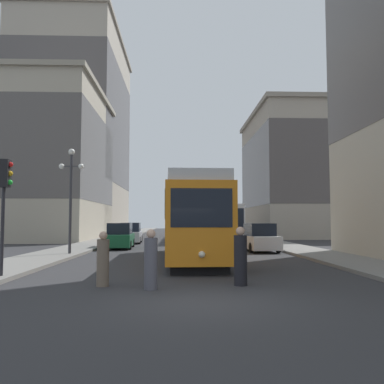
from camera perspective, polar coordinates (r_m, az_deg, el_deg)
ground_plane at (r=10.34m, az=1.23°, el=-15.02°), size 200.00×200.00×0.00m
sidewalk_left at (r=50.65m, az=-9.97°, el=-6.10°), size 3.03×120.00×0.15m
sidewalk_right at (r=50.82m, az=7.27°, el=-6.12°), size 3.03×120.00×0.15m
streetcar at (r=21.26m, az=-0.19°, el=-3.67°), size 2.99×13.35×3.89m
transit_bus at (r=41.35m, az=4.21°, el=-4.04°), size 2.66×12.00×3.45m
parked_car_left_near at (r=37.44m, az=-8.43°, el=-5.70°), size 2.02×4.84×1.82m
parked_car_left_mid at (r=30.52m, az=-9.91°, el=-6.07°), size 2.03×5.05×1.82m
parked_car_right_far at (r=27.47m, az=9.24°, el=-6.32°), size 2.07×4.63×1.82m
pedestrian_crossing_near at (r=13.00m, az=-12.18°, el=-9.23°), size 0.37×0.37×1.66m
pedestrian_crossing_far at (r=12.94m, az=6.70°, el=-9.03°), size 0.40×0.40×1.80m
pedestrian_on_sidewalk at (r=12.21m, az=-5.70°, el=-9.47°), size 0.39×0.39×1.73m
traffic_light_near_left at (r=15.35m, az=-24.45°, el=0.78°), size 0.47×0.36×3.91m
lamp_post_left_near at (r=24.51m, az=-16.35°, el=0.95°), size 1.41×0.36×5.95m
building_left_corner at (r=47.55m, az=-19.39°, el=3.86°), size 11.98×18.20×16.17m
building_left_midblock at (r=63.31m, az=-15.64°, el=7.87°), size 13.26×24.13×28.81m
building_right_midblock at (r=55.02m, az=15.98°, el=2.47°), size 15.17×18.84×15.67m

